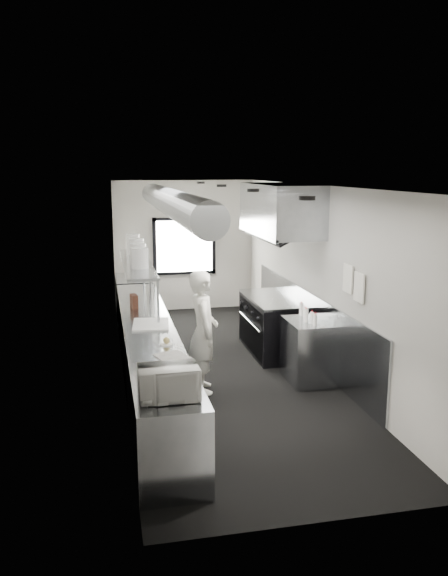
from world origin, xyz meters
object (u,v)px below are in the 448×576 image
knife_block (134,301)px  plate_stack_d (133,244)px  squeeze_bottle_a (315,320)px  squeeze_bottle_c (306,315)px  cutting_board (151,324)px  line_cook (203,332)px  small_plate (167,344)px  plate_stack_c (137,249)px  deli_tub_a (147,374)px  plate_stack_b (138,254)px  deli_tub_b (147,373)px  squeeze_bottle_e (301,309)px  microwave (169,383)px  far_work_table (134,299)px  prep_counter (149,357)px  range (274,325)px  exhaust_hood (280,210)px  squeeze_bottle_b (312,318)px  plate_stack_a (140,258)px  squeeze_bottle_d (305,312)px  bottle_station (310,351)px  pass_shelf (137,264)px

knife_block → plate_stack_d: bearing=76.1°
squeeze_bottle_a → squeeze_bottle_c: squeeze_bottle_c is taller
cutting_board → plate_stack_d: size_ratio=1.85×
line_cook → squeeze_bottle_c: size_ratio=8.70×
small_plate → plate_stack_c: plate_stack_c is taller
deli_tub_a → plate_stack_c: size_ratio=0.39×
plate_stack_b → small_plate: bearing=-85.0°
deli_tub_b → plate_stack_d: size_ratio=0.37×
squeeze_bottle_e → microwave: bearing=-130.1°
line_cook → knife_block: (-0.86, 1.36, 0.16)m
far_work_table → squeeze_bottle_c: bearing=-60.6°
prep_counter → plate_stack_b: 1.79m
range → line_cook: size_ratio=0.94×
deli_tub_a → cutting_board: (0.22, 2.09, -0.04)m
exhaust_hood → squeeze_bottle_c: size_ratio=11.26×
line_cook → squeeze_bottle_b: line_cook is taller
deli_tub_a → squeeze_bottle_c: 3.00m
deli_tub_a → plate_stack_a: plate_stack_a is taller
exhaust_hood → plate_stack_c: bearing=164.9°
line_cook → plate_stack_c: size_ratio=5.06×
squeeze_bottle_e → squeeze_bottle_d: bearing=-89.5°
bottle_station → deli_tub_b: deli_tub_b is taller
squeeze_bottle_a → squeeze_bottle_e: squeeze_bottle_e is taller
prep_counter → cutting_board: size_ratio=9.13×
small_plate → squeeze_bottle_d: size_ratio=0.98×
prep_counter → squeeze_bottle_b: bearing=-8.2°
plate_stack_a → squeeze_bottle_e: bearing=-18.1°
range → squeeze_bottle_d: bearing=-85.8°
far_work_table → squeeze_bottle_c: (2.22, -3.93, 0.55)m
prep_counter → range: size_ratio=3.75×
small_plate → squeeze_bottle_e: 2.37m
line_cook → plate_stack_b: plate_stack_b is taller
deli_tub_a → squeeze_bottle_c: bearing=36.9°
pass_shelf → plate_stack_d: 0.86m
deli_tub_b → squeeze_bottle_b: (2.44, 1.66, 0.03)m
prep_counter → deli_tub_a: bearing=-95.1°
range → knife_block: bearing=-177.8°
exhaust_hood → squeeze_bottle_e: 1.76m
squeeze_bottle_b → plate_stack_b: bearing=145.6°
cutting_board → knife_block: 1.07m
far_work_table → knife_block: knife_block is taller
knife_block → plate_stack_b: 0.75m
range → plate_stack_d: bearing=153.1°
range → microwave: size_ratio=3.05×
small_plate → knife_block: (-0.28, 2.02, 0.10)m
far_work_table → cutting_board: bearing=-89.4°
cutting_board → plate_stack_c: (-0.07, 1.75, 0.83)m
small_plate → squeeze_bottle_d: squeeze_bottle_d is taller
range → bottle_station: size_ratio=1.78×
squeeze_bottle_c → knife_block: bearing=150.2°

